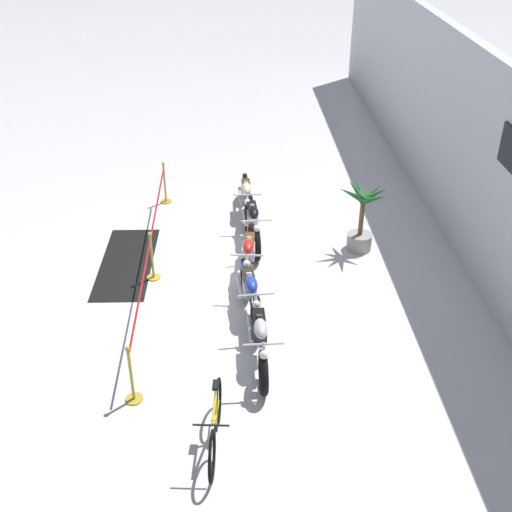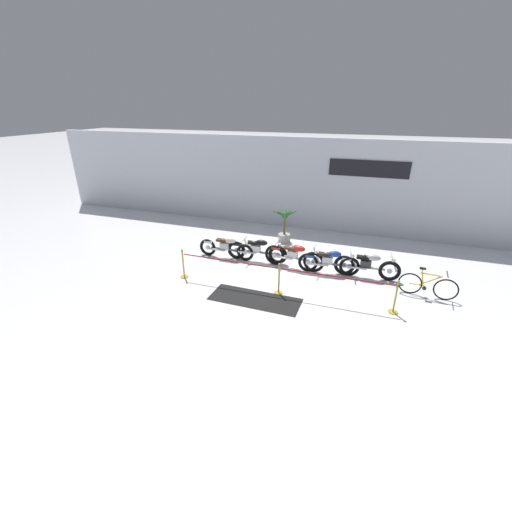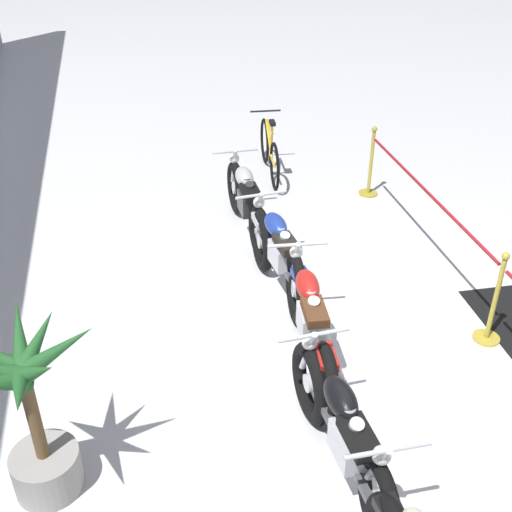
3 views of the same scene
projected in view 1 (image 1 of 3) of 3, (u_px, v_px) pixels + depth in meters
The scene contains 13 objects.
ground_plane at pixel (221, 275), 13.02m from camera, with size 120.00×120.00×0.00m, color silver.
back_wall at pixel (489, 175), 12.13m from camera, with size 28.00×0.29×4.20m.
motorcycle_cream_0 at pixel (246, 197), 15.02m from camera, with size 2.27×0.62×0.92m.
motorcycle_black_1 at pixel (253, 222), 13.98m from camera, with size 2.37×0.62×0.94m.
motorcycle_red_2 at pixel (249, 256), 12.71m from camera, with size 2.26×0.62×0.97m.
motorcycle_blue_3 at pixel (250, 293), 11.64m from camera, with size 2.15×0.62×0.93m.
motorcycle_silver_4 at pixel (260, 338), 10.54m from camera, with size 2.24×0.62×0.94m.
bicycle at pixel (215, 426), 8.98m from camera, with size 1.73×0.48×0.96m.
potted_palm_left_of_row at pixel (362, 217), 13.50m from camera, with size 1.16×1.07×1.58m.
stanchion_far_left at pixel (156, 219), 13.61m from camera, with size 6.95×0.28×1.05m.
stanchion_mid_left at pixel (152, 263), 12.73m from camera, with size 0.28×0.28×1.05m.
stanchion_mid_right at pixel (132, 382), 9.79m from camera, with size 0.28×0.28×1.05m.
floor_banner at pixel (127, 263), 13.40m from camera, with size 2.85×1.07×0.01m, color black.
Camera 1 is at (10.94, 0.19, 7.10)m, focal length 45.00 mm.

